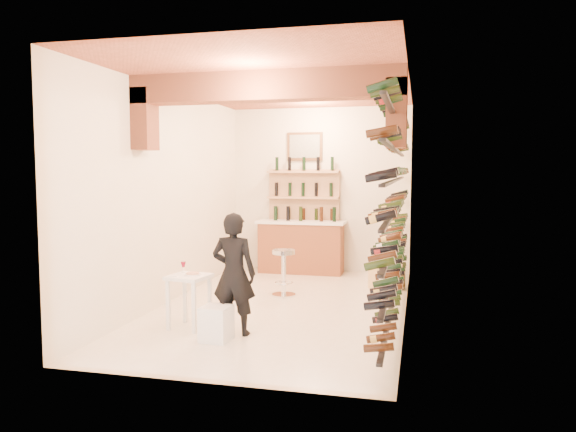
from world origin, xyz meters
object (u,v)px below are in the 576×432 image
object	(u,v)px
person	(234,274)
chrome_barstool	(284,269)
tasting_table	(189,285)
white_stool	(216,323)
wine_rack	(391,202)
back_counter	(301,245)
crate_lower	(387,278)

from	to	relation	value
person	chrome_barstool	size ratio (longest dim) A/B	2.02
tasting_table	person	xyz separation A→B (m)	(0.64, -0.13, 0.19)
tasting_table	white_stool	bearing A→B (deg)	-29.61
wine_rack	person	world-z (taller)	wine_rack
person	back_counter	bearing A→B (deg)	-89.48
chrome_barstool	white_stool	bearing A→B (deg)	-95.13
wine_rack	person	xyz separation A→B (m)	(-1.78, -1.47, -0.81)
white_stool	crate_lower	world-z (taller)	white_stool
white_stool	person	xyz separation A→B (m)	(0.12, 0.29, 0.54)
tasting_table	person	distance (m)	0.68
crate_lower	tasting_table	bearing A→B (deg)	-127.37
tasting_table	back_counter	bearing A→B (deg)	90.93
tasting_table	white_stool	world-z (taller)	tasting_table
back_counter	chrome_barstool	distance (m)	2.01
tasting_table	chrome_barstool	xyz separation A→B (m)	(0.73, 1.99, -0.13)
wine_rack	white_stool	size ratio (longest dim) A/B	14.06
white_stool	crate_lower	distance (m)	3.84
white_stool	chrome_barstool	bearing A→B (deg)	84.87
tasting_table	crate_lower	bearing A→B (deg)	61.92
crate_lower	wine_rack	bearing A→B (deg)	-85.46
tasting_table	chrome_barstool	bearing A→B (deg)	78.98
wine_rack	person	distance (m)	2.44
wine_rack	back_counter	bearing A→B (deg)	124.66
tasting_table	crate_lower	size ratio (longest dim) A/B	1.49
back_counter	person	world-z (taller)	person
person	chrome_barstool	bearing A→B (deg)	-92.82
person	chrome_barstool	xyz separation A→B (m)	(0.10, 2.11, -0.32)
white_stool	person	size ratio (longest dim) A/B	0.27
person	chrome_barstool	distance (m)	2.14
wine_rack	tasting_table	distance (m)	2.94
white_stool	crate_lower	bearing A→B (deg)	62.62
wine_rack	tasting_table	xyz separation A→B (m)	(-2.42, -1.34, -1.00)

